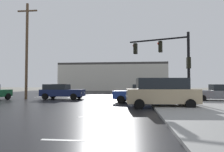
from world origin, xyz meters
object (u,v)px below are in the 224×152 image
sedan_blue (142,93)px  utility_pole_mid (27,49)px  suv_silver (144,88)px  traffic_signal_mast (171,56)px  sedan_white (58,89)px  suv_tan (161,92)px  sedan_grey (220,93)px  sedan_navy (61,91)px

sedan_blue → utility_pole_mid: utility_pole_mid is taller
suv_silver → utility_pole_mid: size_ratio=0.48×
traffic_signal_mast → sedan_white: bearing=-22.2°
suv_tan → sedan_grey: 7.79m
sedan_white → suv_silver: suv_silver is taller
sedan_navy → suv_silver: suv_silver is taller
sedan_blue → sedan_white: 18.13m
sedan_navy → sedan_grey: size_ratio=0.99×
traffic_signal_mast → suv_tan: size_ratio=1.15×
traffic_signal_mast → sedan_navy: (-10.79, 3.54, -3.12)m
sedan_grey → sedan_white: bearing=-24.5°
suv_tan → sedan_navy: size_ratio=1.08×
sedan_navy → suv_silver: (9.01, 4.35, 0.24)m
sedan_grey → traffic_signal_mast: bearing=29.3°
suv_tan → sedan_navy: bearing=-38.7°
sedan_navy → sedan_white: same height
sedan_white → suv_silver: bearing=63.7°
sedan_white → sedan_grey: bearing=56.3°
sedan_blue → suv_tan: suv_tan is taller
suv_silver → sedan_white: bearing=-117.0°
suv_tan → sedan_white: (-13.74, 16.25, -0.24)m
suv_tan → sedan_navy: suv_tan is taller
suv_tan → sedan_navy: (-9.62, 6.53, -0.24)m
sedan_blue → sedan_grey: size_ratio=1.00×
traffic_signal_mast → suv_tan: traffic_signal_mast is taller
traffic_signal_mast → suv_silver: traffic_signal_mast is taller
sedan_blue → suv_tan: (1.19, -3.17, 0.24)m
suv_tan → utility_pole_mid: size_ratio=0.48×
sedan_navy → utility_pole_mid: utility_pole_mid is taller
suv_tan → suv_silver: 10.89m
suv_silver → utility_pole_mid: bearing=-74.6°
sedan_white → utility_pole_mid: (0.36, -10.06, 4.55)m
suv_tan → utility_pole_mid: bearing=-29.4°
suv_silver → utility_pole_mid: (-12.77, -4.69, 4.31)m
sedan_navy → utility_pole_mid: 5.91m
traffic_signal_mast → sedan_grey: 6.04m
sedan_navy → sedan_white: 10.56m
suv_tan → sedan_grey: (5.88, 5.10, -0.24)m
sedan_white → sedan_grey: size_ratio=1.00×
sedan_navy → sedan_grey: bearing=-2.5°
sedan_grey → utility_pole_mid: size_ratio=0.45×
sedan_blue → suv_silver: bearing=-88.9°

